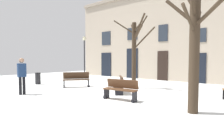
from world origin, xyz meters
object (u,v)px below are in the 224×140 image
object	(u,v)px
streetlamp	(84,52)
person_by_shop_door	(22,74)
bench_near_center_tree	(121,89)
bench_facing_shops	(119,84)
litter_bin	(38,78)
bench_back_to_back_left	(76,79)
tree_right_of_center	(135,50)
tree_near_facade	(194,39)

from	to	relation	value
streetlamp	person_by_shop_door	world-z (taller)	streetlamp
bench_near_center_tree	person_by_shop_door	bearing A→B (deg)	-161.11
bench_facing_shops	litter_bin	bearing A→B (deg)	-124.38
bench_facing_shops	bench_back_to_back_left	world-z (taller)	bench_back_to_back_left
litter_bin	person_by_shop_door	world-z (taller)	person_by_shop_door
litter_bin	person_by_shop_door	xyz separation A→B (m)	(3.16, -2.56, 0.63)
bench_near_center_tree	tree_right_of_center	bearing A→B (deg)	107.53
litter_bin	tree_near_facade	bearing A→B (deg)	-2.43
tree_right_of_center	litter_bin	world-z (taller)	tree_right_of_center
bench_near_center_tree	person_by_shop_door	world-z (taller)	person_by_shop_door
streetlamp	bench_back_to_back_left	xyz separation A→B (m)	(4.79, -4.95, -1.99)
bench_back_to_back_left	litter_bin	bearing A→B (deg)	143.47
bench_back_to_back_left	person_by_shop_door	bearing A→B (deg)	-142.46
tree_near_facade	person_by_shop_door	xyz separation A→B (m)	(-7.62, -2.10, -1.38)
bench_back_to_back_left	streetlamp	bearing A→B (deg)	82.21
litter_bin	person_by_shop_door	size ratio (longest dim) A/B	0.44
tree_right_of_center	streetlamp	size ratio (longest dim) A/B	1.07
litter_bin	bench_back_to_back_left	xyz separation A→B (m)	(3.19, 0.88, 0.08)
bench_facing_shops	bench_near_center_tree	world-z (taller)	bench_near_center_tree
tree_near_facade	bench_facing_shops	distance (m)	4.88
tree_near_facade	bench_back_to_back_left	distance (m)	7.94
tree_near_facade	tree_right_of_center	distance (m)	5.57
tree_right_of_center	bench_near_center_tree	xyz separation A→B (m)	(1.44, -3.26, -1.86)
streetlamp	bench_back_to_back_left	size ratio (longest dim) A/B	2.59
bench_near_center_tree	person_by_shop_door	distance (m)	5.11
streetlamp	litter_bin	size ratio (longest dim) A/B	4.98
tree_right_of_center	person_by_shop_door	world-z (taller)	tree_right_of_center
tree_right_of_center	streetlamp	xyz separation A→B (m)	(-7.91, 2.97, 0.15)
bench_facing_shops	person_by_shop_door	world-z (taller)	person_by_shop_door
streetlamp	bench_near_center_tree	world-z (taller)	streetlamp
bench_near_center_tree	bench_facing_shops	bearing A→B (deg)	123.94
tree_near_facade	person_by_shop_door	distance (m)	8.03
bench_near_center_tree	litter_bin	bearing A→B (deg)	170.74
tree_right_of_center	bench_facing_shops	bearing A→B (deg)	-82.25
bench_near_center_tree	person_by_shop_door	size ratio (longest dim) A/B	0.87
tree_right_of_center	bench_facing_shops	xyz separation A→B (m)	(0.25, -1.86, -1.88)
bench_facing_shops	person_by_shop_door	distance (m)	4.96
streetlamp	litter_bin	bearing A→B (deg)	-74.67
bench_facing_shops	bench_back_to_back_left	distance (m)	3.37
litter_bin	bench_near_center_tree	distance (m)	7.76
tree_right_of_center	person_by_shop_door	distance (m)	6.40
litter_bin	bench_back_to_back_left	world-z (taller)	bench_back_to_back_left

